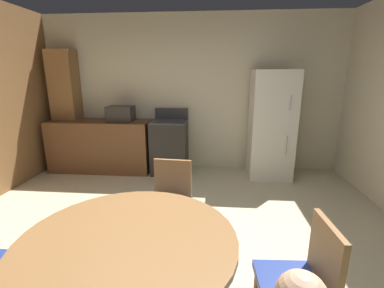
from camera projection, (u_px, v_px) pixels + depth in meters
ground_plane at (164, 266)px, 2.44m from camera, size 14.00×14.00×0.00m
wall_back at (192, 94)px, 4.82m from camera, size 5.54×0.12×2.70m
kitchen_counter at (102, 146)px, 4.80m from camera, size 1.77×0.60×0.90m
pantry_column at (68, 110)px, 4.88m from camera, size 0.44×0.36×2.10m
oven_range at (170, 146)px, 4.70m from camera, size 0.60×0.60×1.10m
refrigerator at (271, 125)px, 4.40m from camera, size 0.68×0.68×1.76m
microwave at (121, 114)px, 4.62m from camera, size 0.44×0.32×0.26m
dining_table at (129, 260)px, 1.61m from camera, size 1.30×1.30×0.76m
chair_east at (303, 279)px, 1.61m from camera, size 0.42×0.42×0.87m
chair_north at (171, 199)px, 2.64m from camera, size 0.43×0.43×0.87m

